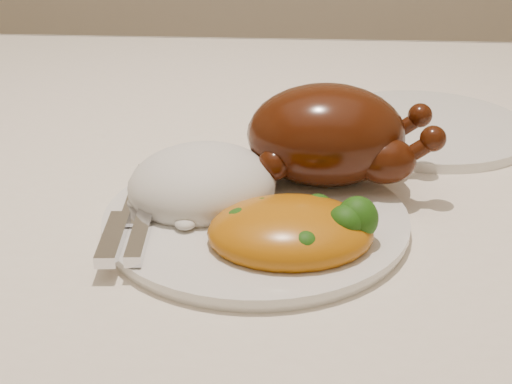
# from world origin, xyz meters

# --- Properties ---
(dining_table) EXTENTS (1.60, 0.90, 0.76)m
(dining_table) POSITION_xyz_m (0.00, 0.00, 0.67)
(dining_table) COLOR brown
(dining_table) RESTS_ON floor
(tablecloth) EXTENTS (1.73, 1.03, 0.18)m
(tablecloth) POSITION_xyz_m (0.00, 0.00, 0.74)
(tablecloth) COLOR white
(tablecloth) RESTS_ON dining_table
(dinner_plate) EXTENTS (0.29, 0.29, 0.01)m
(dinner_plate) POSITION_xyz_m (0.09, -0.12, 0.77)
(dinner_plate) COLOR white
(dinner_plate) RESTS_ON tablecloth
(side_plate) EXTENTS (0.26, 0.26, 0.01)m
(side_plate) POSITION_xyz_m (0.26, 0.11, 0.77)
(side_plate) COLOR white
(side_plate) RESTS_ON tablecloth
(roast_chicken) EXTENTS (0.17, 0.11, 0.09)m
(roast_chicken) POSITION_xyz_m (0.15, -0.04, 0.82)
(roast_chicken) COLOR #441807
(roast_chicken) RESTS_ON dinner_plate
(rice_mound) EXTENTS (0.16, 0.16, 0.07)m
(rice_mound) POSITION_xyz_m (0.04, -0.09, 0.79)
(rice_mound) COLOR white
(rice_mound) RESTS_ON dinner_plate
(mac_and_cheese) EXTENTS (0.14, 0.11, 0.05)m
(mac_and_cheese) POSITION_xyz_m (0.12, -0.16, 0.79)
(mac_and_cheese) COLOR #C6710C
(mac_and_cheese) RESTS_ON dinner_plate
(cutlery) EXTENTS (0.04, 0.18, 0.01)m
(cutlery) POSITION_xyz_m (-0.01, -0.15, 0.78)
(cutlery) COLOR silver
(cutlery) RESTS_ON dinner_plate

